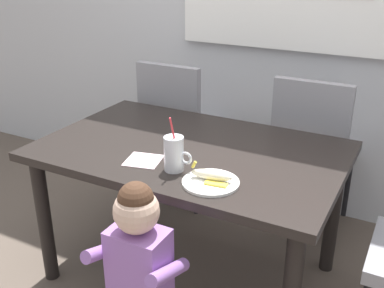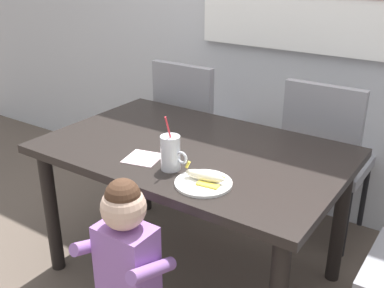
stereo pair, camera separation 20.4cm
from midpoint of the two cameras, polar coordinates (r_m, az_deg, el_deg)
name	(u,v)px [view 1 (the left image)]	position (r m, az deg, el deg)	size (l,w,h in m)	color
ground_plane	(191,272)	(2.54, -2.54, -15.66)	(24.00, 24.00, 0.00)	brown
dining_table	(191,165)	(2.20, -2.82, -2.71)	(1.42, 0.90, 0.73)	black
dining_chair_left	(178,125)	(2.96, -3.72, 2.30)	(0.44, 0.44, 0.96)	gray
dining_chair_right	(312,148)	(2.68, 12.60, -0.50)	(0.44, 0.45, 0.96)	gray
toddler_standing	(139,257)	(1.79, -10.01, -13.77)	(0.33, 0.24, 0.84)	#3F4760
milk_cup	(174,156)	(1.92, -5.29, -1.51)	(0.13, 0.08, 0.25)	silver
snack_plate	(211,182)	(1.82, -0.87, -4.88)	(0.23, 0.23, 0.01)	white
peeled_banana	(212,175)	(1.82, -0.69, -4.01)	(0.17, 0.11, 0.07)	#F4EAC6
paper_napkin	(143,160)	(2.04, -8.91, -2.10)	(0.15, 0.15, 0.00)	silver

